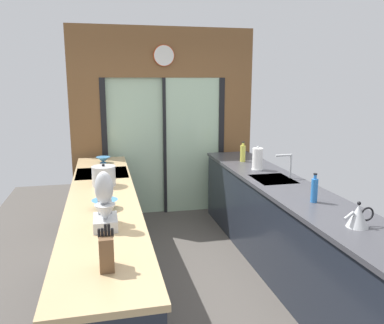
{
  "coord_description": "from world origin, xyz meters",
  "views": [
    {
      "loc": [
        -0.88,
        -3.27,
        1.96
      ],
      "look_at": [
        0.01,
        0.62,
        1.13
      ],
      "focal_mm": 36.79,
      "sensor_mm": 36.0,
      "label": 1
    }
  ],
  "objects": [
    {
      "name": "right_counter_run",
      "position": [
        0.91,
        0.3,
        0.46
      ],
      "size": [
        0.62,
        3.8,
        0.92
      ],
      "color": "#1E232D",
      "rests_on": "ground_plane"
    },
    {
      "name": "soap_bottle_far",
      "position": [
        0.89,
        1.5,
        1.03
      ],
      "size": [
        0.07,
        0.07,
        0.26
      ],
      "color": "#D1CC4C",
      "rests_on": "right_counter_run"
    },
    {
      "name": "sink_faucet",
      "position": [
        1.06,
        0.55,
        1.1
      ],
      "size": [
        0.19,
        0.02,
        0.27
      ],
      "color": "#B7BABC",
      "rests_on": "right_counter_run"
    },
    {
      "name": "mixing_bowl_far",
      "position": [
        -0.89,
        1.81,
        0.96
      ],
      "size": [
        0.18,
        0.18,
        0.08
      ],
      "color": "teal",
      "rests_on": "left_counter_run"
    },
    {
      "name": "kettle",
      "position": [
        0.89,
        -0.91,
        1.0
      ],
      "size": [
        0.24,
        0.16,
        0.19
      ],
      "color": "#B7BABC",
      "rests_on": "right_counter_run"
    },
    {
      "name": "paper_towel_roll",
      "position": [
        0.89,
        1.0,
        1.05
      ],
      "size": [
        0.14,
        0.14,
        0.29
      ],
      "color": "#B7BABC",
      "rests_on": "right_counter_run"
    },
    {
      "name": "back_wall_unit",
      "position": [
        0.0,
        2.4,
        1.52
      ],
      "size": [
        2.64,
        0.12,
        2.7
      ],
      "color": "brown",
      "rests_on": "ground_plane"
    },
    {
      "name": "left_counter_run",
      "position": [
        -0.91,
        0.13,
        0.47
      ],
      "size": [
        0.62,
        3.8,
        0.92
      ],
      "color": "#1E232D",
      "rests_on": "ground_plane"
    },
    {
      "name": "soap_bottle_near",
      "position": [
        0.89,
        -0.3,
        1.03
      ],
      "size": [
        0.06,
        0.06,
        0.26
      ],
      "color": "#286BB7",
      "rests_on": "right_counter_run"
    },
    {
      "name": "stand_mixer",
      "position": [
        -0.89,
        -0.51,
        1.08
      ],
      "size": [
        0.17,
        0.27,
        0.42
      ],
      "color": "#B7BABC",
      "rests_on": "left_counter_run"
    },
    {
      "name": "knife_block",
      "position": [
        -0.89,
        -1.16,
        1.02
      ],
      "size": [
        0.09,
        0.14,
        0.26
      ],
      "color": "brown",
      "rests_on": "left_counter_run"
    },
    {
      "name": "stock_pot",
      "position": [
        -0.89,
        0.68,
        1.02
      ],
      "size": [
        0.24,
        0.24,
        0.22
      ],
      "color": "#B7BABC",
      "rests_on": "left_counter_run"
    },
    {
      "name": "ground_plane",
      "position": [
        0.0,
        0.6,
        -0.01
      ],
      "size": [
        5.04,
        7.6,
        0.02
      ],
      "primitive_type": "cube",
      "color": "#4C4742"
    },
    {
      "name": "mixing_bowl_near",
      "position": [
        -0.89,
        -0.07,
        0.96
      ],
      "size": [
        0.21,
        0.21,
        0.08
      ],
      "color": "teal",
      "rests_on": "left_counter_run"
    },
    {
      "name": "oven_range",
      "position": [
        -0.91,
        1.25,
        0.46
      ],
      "size": [
        0.6,
        0.6,
        0.92
      ],
      "color": "#B7BABC",
      "rests_on": "ground_plane"
    }
  ]
}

